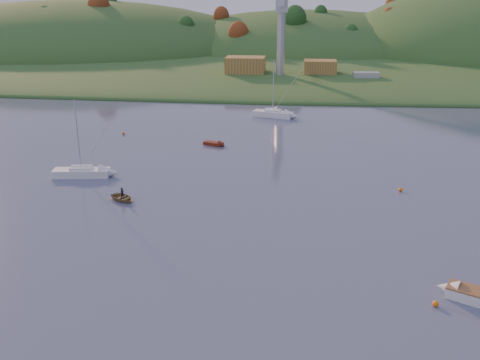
# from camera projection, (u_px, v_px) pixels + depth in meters

# --- Properties ---
(ground) EXTENTS (500.00, 500.00, 0.00)m
(ground) POSITION_uv_depth(u_px,v_px,m) (186.00, 359.00, 36.55)
(ground) COLOR #353B57
(ground) RESTS_ON ground
(far_shore) EXTENTS (620.00, 220.00, 1.50)m
(far_shore) POSITION_uv_depth(u_px,v_px,m) (284.00, 48.00, 252.67)
(far_shore) COLOR #2A4D1F
(far_shore) RESTS_ON ground
(shore_slope) EXTENTS (640.00, 150.00, 7.00)m
(shore_slope) POSITION_uv_depth(u_px,v_px,m) (279.00, 65.00, 191.59)
(shore_slope) COLOR #2A4D1F
(shore_slope) RESTS_ON ground
(hill_left) EXTENTS (170.00, 140.00, 44.00)m
(hill_left) POSITION_uv_depth(u_px,v_px,m) (76.00, 52.00, 233.62)
(hill_left) COLOR #2A4D1F
(hill_left) RESTS_ON ground
(hill_center) EXTENTS (140.00, 120.00, 36.00)m
(hill_center) POSITION_uv_depth(u_px,v_px,m) (306.00, 53.00, 232.86)
(hill_center) COLOR #2A4D1F
(hill_center) RESTS_ON ground
(hillside_trees) EXTENTS (280.00, 50.00, 32.00)m
(hillside_trees) POSITION_uv_depth(u_px,v_px,m) (281.00, 59.00, 210.38)
(hillside_trees) COLOR #1C4719
(hillside_trees) RESTS_ON ground
(wharf) EXTENTS (42.00, 16.00, 2.40)m
(wharf) POSITION_uv_depth(u_px,v_px,m) (291.00, 79.00, 150.28)
(wharf) COLOR slate
(wharf) RESTS_ON ground
(shed_west) EXTENTS (11.00, 8.00, 4.80)m
(shed_west) POSITION_uv_depth(u_px,v_px,m) (245.00, 65.00, 151.37)
(shed_west) COLOR olive
(shed_west) RESTS_ON wharf
(shed_east) EXTENTS (9.00, 7.00, 4.00)m
(shed_east) POSITION_uv_depth(u_px,v_px,m) (320.00, 67.00, 150.31)
(shed_east) COLOR olive
(shed_east) RESTS_ON wharf
(dock_crane) EXTENTS (3.20, 28.00, 20.30)m
(dock_crane) POSITION_uv_depth(u_px,v_px,m) (281.00, 21.00, 141.98)
(dock_crane) COLOR #B7B7BC
(dock_crane) RESTS_ON wharf
(fishing_boat) EXTENTS (6.20, 4.47, 3.85)m
(fishing_boat) POSITION_uv_depth(u_px,v_px,m) (476.00, 292.00, 43.21)
(fishing_boat) COLOR white
(fishing_boat) RESTS_ON ground
(sailboat_near) EXTENTS (7.86, 3.27, 10.59)m
(sailboat_near) POSITION_uv_depth(u_px,v_px,m) (81.00, 172.00, 73.21)
(sailboat_near) COLOR white
(sailboat_near) RESTS_ON ground
(sailboat_far) EXTENTS (8.59, 4.93, 11.42)m
(sailboat_far) POSITION_uv_depth(u_px,v_px,m) (273.00, 113.00, 109.36)
(sailboat_far) COLOR white
(sailboat_far) RESTS_ON ground
(canoe) EXTENTS (4.41, 4.15, 0.74)m
(canoe) POSITION_uv_depth(u_px,v_px,m) (123.00, 198.00, 64.68)
(canoe) COLOR olive
(canoe) RESTS_ON ground
(paddler) EXTENTS (0.58, 0.63, 1.44)m
(paddler) POSITION_uv_depth(u_px,v_px,m) (122.00, 195.00, 64.56)
(paddler) COLOR black
(paddler) RESTS_ON ground
(red_tender) EXTENTS (4.08, 2.69, 1.32)m
(red_tender) POSITION_uv_depth(u_px,v_px,m) (217.00, 144.00, 88.38)
(red_tender) COLOR #621E0E
(red_tender) RESTS_ON ground
(work_vessel) EXTENTS (16.18, 6.60, 4.08)m
(work_vessel) POSITION_uv_depth(u_px,v_px,m) (366.00, 82.00, 144.40)
(work_vessel) COLOR #4F5D68
(work_vessel) RESTS_ON ground
(buoy_0) EXTENTS (0.50, 0.50, 0.50)m
(buoy_0) POSITION_uv_depth(u_px,v_px,m) (435.00, 304.00, 42.66)
(buoy_0) COLOR orange
(buoy_0) RESTS_ON ground
(buoy_1) EXTENTS (0.50, 0.50, 0.50)m
(buoy_1) POSITION_uv_depth(u_px,v_px,m) (401.00, 190.00, 67.77)
(buoy_1) COLOR orange
(buoy_1) RESTS_ON ground
(buoy_2) EXTENTS (0.50, 0.50, 0.50)m
(buoy_2) POSITION_uv_depth(u_px,v_px,m) (123.00, 133.00, 95.62)
(buoy_2) COLOR orange
(buoy_2) RESTS_ON ground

